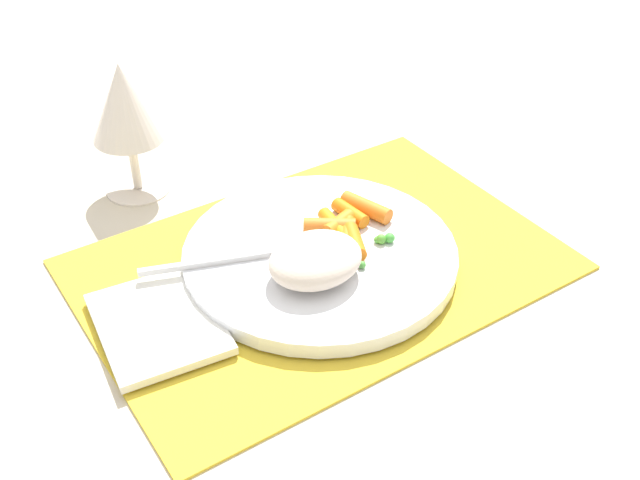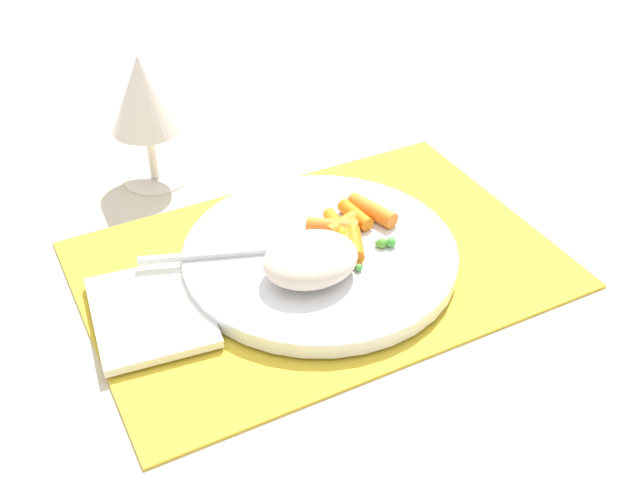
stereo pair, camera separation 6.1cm
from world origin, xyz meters
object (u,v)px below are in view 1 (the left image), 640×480
(carrot_portion, at_px, (347,223))
(fork, at_px, (271,253))
(napkin, at_px, (160,327))
(plate, at_px, (320,255))
(wine_glass, at_px, (125,106))
(rice_mound, at_px, (315,260))

(carrot_portion, xyz_separation_m, fork, (-0.08, 0.00, -0.00))
(fork, height_order, napkin, fork)
(plate, bearing_deg, wine_glass, 112.51)
(wine_glass, bearing_deg, rice_mound, -75.34)
(napkin, bearing_deg, plate, 1.59)
(napkin, bearing_deg, wine_glass, 72.00)
(wine_glass, bearing_deg, plate, -67.49)
(plate, xyz_separation_m, carrot_portion, (0.04, 0.01, 0.02))
(wine_glass, height_order, napkin, wine_glass)
(plate, height_order, carrot_portion, carrot_portion)
(rice_mound, distance_m, wine_glass, 0.27)
(rice_mound, relative_size, napkin, 0.71)
(fork, bearing_deg, rice_mound, -69.04)
(plate, xyz_separation_m, napkin, (-0.17, -0.00, -0.00))
(plate, bearing_deg, rice_mound, -129.09)
(carrot_portion, height_order, fork, carrot_portion)
(plate, bearing_deg, fork, 160.37)
(plate, xyz_separation_m, wine_glass, (-0.09, 0.22, 0.09))
(rice_mound, bearing_deg, plate, 50.91)
(rice_mound, distance_m, napkin, 0.15)
(carrot_portion, xyz_separation_m, napkin, (-0.21, -0.02, -0.02))
(rice_mound, height_order, napkin, rice_mound)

